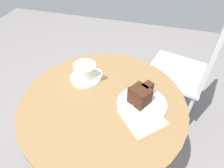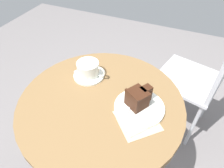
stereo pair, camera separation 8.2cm
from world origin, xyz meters
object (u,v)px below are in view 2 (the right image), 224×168
(coffee_cup, at_px, (89,68))
(teaspoon, at_px, (79,75))
(cake_plate, at_px, (139,107))
(saucer, at_px, (89,75))
(cake_slice, at_px, (138,98))
(napkin, at_px, (137,119))
(fork, at_px, (134,97))
(cafe_chair, at_px, (206,73))

(coffee_cup, xyz_separation_m, teaspoon, (-0.04, -0.02, -0.03))
(cake_plate, bearing_deg, saucer, 161.12)
(saucer, xyz_separation_m, cake_slice, (0.26, -0.08, 0.04))
(saucer, distance_m, napkin, 0.32)
(cake_plate, xyz_separation_m, napkin, (0.01, -0.06, -0.00))
(saucer, xyz_separation_m, napkin, (0.28, -0.15, -0.00))
(fork, bearing_deg, saucer, 73.56)
(cake_plate, bearing_deg, fork, 135.79)
(saucer, bearing_deg, cafe_chair, 43.06)
(teaspoon, bearing_deg, coffee_cup, -118.16)
(teaspoon, distance_m, cafe_chair, 0.80)
(fork, height_order, cafe_chair, cafe_chair)
(fork, bearing_deg, napkin, -156.66)
(saucer, height_order, coffee_cup, coffee_cup)
(coffee_cup, relative_size, cake_slice, 1.24)
(saucer, xyz_separation_m, coffee_cup, (-0.00, 0.00, 0.04))
(coffee_cup, height_order, cafe_chair, cafe_chair)
(saucer, distance_m, cake_slice, 0.28)
(napkin, bearing_deg, coffee_cup, 151.53)
(teaspoon, relative_size, cake_slice, 0.88)
(napkin, bearing_deg, saucer, 151.98)
(coffee_cup, height_order, cake_plate, coffee_cup)
(cake_slice, xyz_separation_m, fork, (-0.03, 0.03, -0.03))
(fork, relative_size, cafe_chair, 0.16)
(cake_plate, bearing_deg, teaspoon, 167.03)
(teaspoon, distance_m, cake_slice, 0.31)
(napkin, bearing_deg, fork, 115.94)
(saucer, bearing_deg, cake_slice, -17.67)
(cake_slice, bearing_deg, teaspoon, 168.36)
(cake_slice, bearing_deg, cafe_chair, 64.92)
(saucer, bearing_deg, fork, -13.84)
(coffee_cup, distance_m, napkin, 0.32)
(teaspoon, height_order, cake_plate, teaspoon)
(napkin, distance_m, cafe_chair, 0.72)
(coffee_cup, bearing_deg, cake_plate, -19.44)
(coffee_cup, distance_m, teaspoon, 0.06)
(fork, height_order, napkin, fork)
(saucer, distance_m, cake_plate, 0.29)
(teaspoon, height_order, cake_slice, cake_slice)
(coffee_cup, xyz_separation_m, napkin, (0.28, -0.15, -0.04))
(saucer, height_order, cake_slice, cake_slice)
(cake_slice, xyz_separation_m, napkin, (0.02, -0.07, -0.05))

